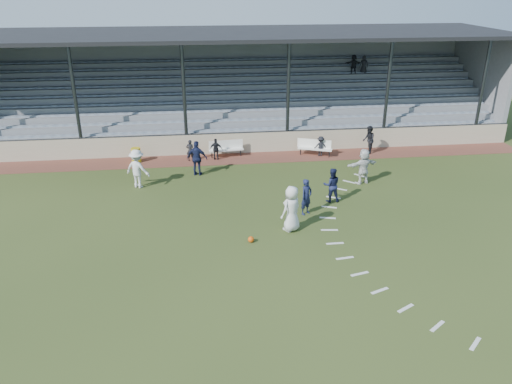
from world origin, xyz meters
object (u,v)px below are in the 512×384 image
at_px(player_white_lead, 291,209).
at_px(player_navy_lead, 306,197).
at_px(bench_right, 315,146).
at_px(official, 369,140).
at_px(trash_bin, 136,155).
at_px(football, 251,239).
at_px(bench_left, 226,147).

distance_m(player_white_lead, player_navy_lead, 1.74).
height_order(bench_right, player_white_lead, player_white_lead).
xyz_separation_m(player_navy_lead, official, (5.41, 7.65, 0.03)).
bearing_deg(player_white_lead, trash_bin, -87.09).
relative_size(bench_right, trash_bin, 2.41).
bearing_deg(football, player_navy_lead, 40.25).
bearing_deg(player_white_lead, official, -159.99).
relative_size(trash_bin, player_white_lead, 0.42).
distance_m(bench_left, official, 8.44).
xyz_separation_m(player_white_lead, official, (6.36, 9.11, -0.13)).
height_order(bench_left, player_navy_lead, player_navy_lead).
height_order(player_navy_lead, official, official).
bearing_deg(bench_left, player_white_lead, -84.19).
bearing_deg(player_navy_lead, football, -175.78).
relative_size(trash_bin, official, 0.50).
distance_m(bench_left, bench_right, 5.19).
height_order(trash_bin, player_navy_lead, player_navy_lead).
relative_size(bench_right, football, 8.20).
height_order(trash_bin, player_white_lead, player_white_lead).
height_order(bench_right, official, official).
relative_size(bench_left, player_white_lead, 1.04).
bearing_deg(bench_right, player_white_lead, -86.09).
distance_m(bench_right, player_white_lead, 9.66).
bearing_deg(football, official, 50.76).
xyz_separation_m(bench_left, football, (0.29, -10.42, -0.46)).
bearing_deg(trash_bin, official, -0.43).
xyz_separation_m(football, player_white_lead, (1.77, 0.84, 0.86)).
distance_m(bench_left, player_navy_lead, 8.66).
height_order(bench_left, bench_right, same).
relative_size(football, official, 0.15).
xyz_separation_m(bench_left, trash_bin, (-5.13, -0.37, -0.15)).
bearing_deg(football, trash_bin, 118.35).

